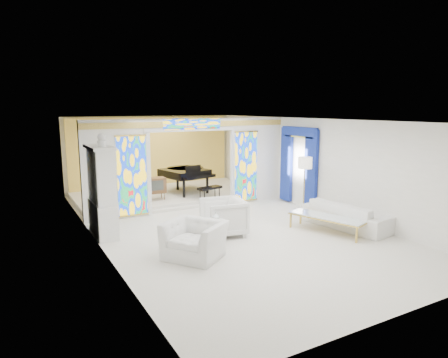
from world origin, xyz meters
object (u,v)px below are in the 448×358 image
china_cabinet (102,192)px  armchair_left (194,240)px  grand_piano (186,173)px  tv_console (156,185)px  coffee_table (327,217)px  sofa (347,215)px  armchair_right (223,217)px

china_cabinet → armchair_left: size_ratio=2.16×
grand_piano → tv_console: size_ratio=3.85×
coffee_table → sofa: bearing=6.8°
armchair_left → sofa: armchair_left is taller
grand_piano → armchair_right: bearing=-115.3°
grand_piano → tv_console: bearing=-167.4°
armchair_right → armchair_left: bearing=-41.6°
sofa → tv_console: 6.45m
china_cabinet → sofa: bearing=-23.0°
china_cabinet → sofa: size_ratio=1.09×
sofa → grand_piano: 6.38m
armchair_right → sofa: (3.37, -1.09, -0.12)m
coffee_table → tv_console: (-2.96, 5.30, 0.25)m
armchair_left → sofa: (4.73, 0.02, -0.04)m
china_cabinet → armchair_left: china_cabinet is taller
armchair_right → tv_console: bearing=-164.7°
armchair_right → sofa: size_ratio=0.43×
tv_console → china_cabinet: bearing=-130.2°
armchair_left → tv_console: 5.30m
armchair_right → tv_console: 4.13m
sofa → coffee_table: bearing=88.0°
china_cabinet → coffee_table: bearing=-27.1°
coffee_table → tv_console: 6.07m
armchair_right → grand_piano: (1.02, 4.81, 0.42)m
armchair_left → sofa: size_ratio=0.50×
sofa → grand_piano: bearing=12.9°
china_cabinet → tv_console: bearing=47.5°
armchair_right → grand_piano: grand_piano is taller
armchair_left → grand_piano: (2.38, 5.92, 0.50)m
sofa → armchair_left: bearing=81.4°
china_cabinet → grand_piano: bearing=40.7°
armchair_right → sofa: 3.55m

